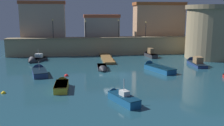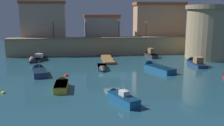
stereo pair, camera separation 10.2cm
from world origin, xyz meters
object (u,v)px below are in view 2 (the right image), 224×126
(quay_lamp_3, at_px, (146,27))
(moored_boat_0, at_px, (195,62))
(fortress_tower, at_px, (210,32))
(quay_lamp_2, at_px, (119,26))
(quay_lamp_1, at_px, (86,26))
(moored_boat_6, at_px, (102,68))
(mooring_buoy_1, at_px, (3,93))
(moored_boat_2, at_px, (120,97))
(quay_lamp_0, at_px, (53,26))
(mooring_buoy_0, at_px, (66,76))
(moored_boat_5, at_px, (36,60))
(moored_boat_8, at_px, (150,54))
(moored_boat_7, at_px, (39,71))
(moored_boat_1, at_px, (62,85))
(moored_boat_4, at_px, (155,67))

(quay_lamp_3, distance_m, moored_boat_0, 15.21)
(fortress_tower, distance_m, quay_lamp_2, 18.52)
(quay_lamp_1, relative_size, moored_boat_0, 0.52)
(moored_boat_6, bearing_deg, mooring_buoy_1, -47.61)
(quay_lamp_1, xyz_separation_m, moored_boat_2, (2.46, -30.17, -5.60))
(quay_lamp_0, height_order, mooring_buoy_0, quay_lamp_0)
(moored_boat_6, bearing_deg, fortress_tower, 111.68)
(quay_lamp_2, relative_size, mooring_buoy_1, 7.20)
(moored_boat_5, height_order, moored_boat_8, moored_boat_5)
(quay_lamp_2, height_order, quay_lamp_3, quay_lamp_2)
(quay_lamp_3, distance_m, moored_boat_5, 24.25)
(fortress_tower, distance_m, moored_boat_8, 12.49)
(quay_lamp_0, bearing_deg, moored_boat_2, -72.98)
(moored_boat_5, xyz_separation_m, moored_boat_7, (2.05, -10.05, 0.04))
(fortress_tower, height_order, moored_boat_5, fortress_tower)
(quay_lamp_2, bearing_deg, moored_boat_7, -130.93)
(moored_boat_6, height_order, mooring_buoy_0, moored_boat_6)
(moored_boat_1, height_order, mooring_buoy_1, moored_boat_1)
(quay_lamp_2, bearing_deg, quay_lamp_3, 0.00)
(fortress_tower, distance_m, quay_lamp_1, 25.13)
(moored_boat_5, relative_size, mooring_buoy_1, 9.96)
(moored_boat_1, distance_m, mooring_buoy_1, 6.56)
(moored_boat_7, bearing_deg, quay_lamp_2, -53.42)
(quay_lamp_0, distance_m, moored_boat_4, 24.41)
(moored_boat_1, bearing_deg, moored_boat_0, -61.64)
(moored_boat_6, relative_size, mooring_buoy_0, 7.70)
(mooring_buoy_0, bearing_deg, quay_lamp_0, 100.10)
(quay_lamp_3, distance_m, moored_boat_1, 30.30)
(moored_boat_7, bearing_deg, quay_lamp_0, -15.02)
(quay_lamp_2, height_order, moored_boat_8, quay_lamp_2)
(moored_boat_2, bearing_deg, moored_boat_4, -53.15)
(quay_lamp_1, distance_m, moored_boat_4, 20.20)
(quay_lamp_3, height_order, moored_boat_6, quay_lamp_3)
(moored_boat_2, bearing_deg, moored_boat_1, 24.65)
(fortress_tower, bearing_deg, quay_lamp_3, 146.69)
(quay_lamp_3, bearing_deg, moored_boat_4, -99.42)
(moored_boat_0, relative_size, moored_boat_1, 1.37)
(mooring_buoy_1, bearing_deg, moored_boat_1, 10.72)
(moored_boat_0, distance_m, moored_boat_6, 16.65)
(quay_lamp_3, relative_size, mooring_buoy_0, 5.43)
(moored_boat_0, relative_size, mooring_buoy_1, 13.21)
(moored_boat_5, bearing_deg, quay_lamp_1, 150.95)
(moored_boat_7, height_order, moored_boat_8, moored_boat_7)
(quay_lamp_0, xyz_separation_m, moored_boat_7, (-0.74, -16.78, -5.86))
(moored_boat_7, distance_m, mooring_buoy_0, 4.47)
(moored_boat_5, xyz_separation_m, mooring_buoy_0, (6.11, -11.89, -0.38))
(quay_lamp_2, bearing_deg, mooring_buoy_1, -123.67)
(quay_lamp_1, height_order, moored_boat_5, quay_lamp_1)
(quay_lamp_0, relative_size, moored_boat_0, 0.57)
(fortress_tower, relative_size, moored_boat_7, 1.79)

